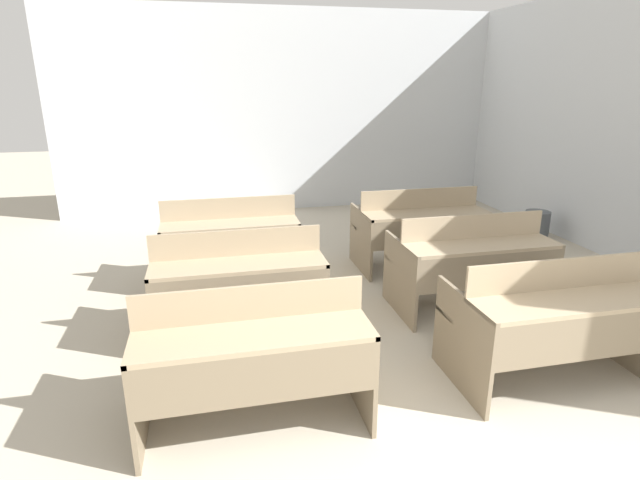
{
  "coord_description": "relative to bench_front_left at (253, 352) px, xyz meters",
  "views": [
    {
      "loc": [
        -1.19,
        -1.04,
        1.99
      ],
      "look_at": [
        -0.33,
        2.78,
        0.73
      ],
      "focal_mm": 28.0,
      "sensor_mm": 36.0,
      "label": 1
    }
  ],
  "objects": [
    {
      "name": "bench_third_right",
      "position": [
        2.03,
        2.25,
        0.0
      ],
      "size": [
        1.33,
        0.76,
        0.88
      ],
      "color": "#7C6C55",
      "rests_on": "ground_plane"
    },
    {
      "name": "bench_second_right",
      "position": [
        2.04,
        1.14,
        0.0
      ],
      "size": [
        1.33,
        0.76,
        0.88
      ],
      "color": "#82735C",
      "rests_on": "ground_plane"
    },
    {
      "name": "wall_back",
      "position": [
        1.0,
        5.21,
        1.04
      ],
      "size": [
        6.75,
        0.06,
        3.02
      ],
      "color": "silver",
      "rests_on": "ground_plane"
    },
    {
      "name": "wastepaper_bin",
      "position": [
        3.99,
        2.91,
        -0.29
      ],
      "size": [
        0.32,
        0.32,
        0.36
      ],
      "color": "#474C51",
      "rests_on": "ground_plane"
    },
    {
      "name": "bench_front_right",
      "position": [
        2.03,
        -0.0,
        0.0
      ],
      "size": [
        1.33,
        0.76,
        0.88
      ],
      "color": "#7B6C55",
      "rests_on": "ground_plane"
    },
    {
      "name": "bench_third_left",
      "position": [
        -0.01,
        2.28,
        0.0
      ],
      "size": [
        1.33,
        0.76,
        0.88
      ],
      "color": "#80715A",
      "rests_on": "ground_plane"
    },
    {
      "name": "bench_second_left",
      "position": [
        -0.01,
        1.13,
        0.0
      ],
      "size": [
        1.33,
        0.76,
        0.88
      ],
      "color": "#7C6C55",
      "rests_on": "ground_plane"
    },
    {
      "name": "bench_front_left",
      "position": [
        0.0,
        0.0,
        0.0
      ],
      "size": [
        1.33,
        0.76,
        0.88
      ],
      "color": "#786952",
      "rests_on": "ground_plane"
    }
  ]
}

